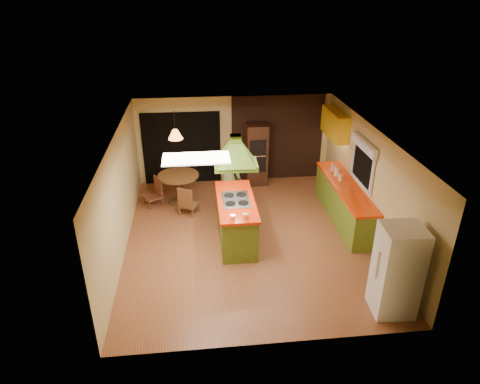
{
  "coord_description": "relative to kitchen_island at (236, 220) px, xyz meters",
  "views": [
    {
      "loc": [
        -1.09,
        -8.34,
        5.32
      ],
      "look_at": [
        -0.18,
        0.06,
        1.15
      ],
      "focal_mm": 32.0,
      "sensor_mm": 36.0,
      "label": 1
    }
  ],
  "objects": [
    {
      "name": "brick_panel",
      "position": [
        1.53,
        3.27,
        0.74
      ],
      "size": [
        2.64,
        0.03,
        2.5
      ],
      "primitive_type": "cube",
      "color": "#381E14",
      "rests_on": "ground"
    },
    {
      "name": "canister_small",
      "position": [
        2.68,
        0.93,
        0.49
      ],
      "size": [
        0.15,
        0.15,
        0.17
      ],
      "primitive_type": "cylinder",
      "rotation": [
        0.0,
        0.0,
        -0.24
      ],
      "color": "#F5DEC5",
      "rests_on": "right_counter"
    },
    {
      "name": "chair_near",
      "position": [
        -1.07,
        1.34,
        -0.13
      ],
      "size": [
        0.56,
        0.56,
        0.77
      ],
      "primitive_type": null,
      "rotation": [
        0.0,
        0.0,
        2.68
      ],
      "color": "brown",
      "rests_on": "ground"
    },
    {
      "name": "chair_left",
      "position": [
        -2.02,
        1.89,
        -0.13
      ],
      "size": [
        0.57,
        0.57,
        0.76
      ],
      "primitive_type": null,
      "rotation": [
        0.0,
        0.0,
        -1.04
      ],
      "color": "brown",
      "rests_on": "ground"
    },
    {
      "name": "fluor_panel",
      "position": [
        -0.82,
        -1.16,
        1.97
      ],
      "size": [
        1.2,
        0.6,
        0.03
      ],
      "primitive_type": "cube",
      "color": "white",
      "rests_on": "ceiling_plane"
    },
    {
      "name": "nook_opening",
      "position": [
        -1.22,
        3.27,
        0.54
      ],
      "size": [
        2.2,
        0.03,
        2.1
      ],
      "primitive_type": "cube",
      "color": "black",
      "rests_on": "ground"
    },
    {
      "name": "ceiling_plane",
      "position": [
        0.28,
        0.04,
        1.99
      ],
      "size": [
        6.5,
        6.5,
        0.0
      ],
      "primitive_type": "plane",
      "rotation": [
        3.14,
        0.0,
        0.0
      ],
      "color": "silver",
      "rests_on": "room_walls"
    },
    {
      "name": "canister_large",
      "position": [
        2.68,
        1.22,
        0.52
      ],
      "size": [
        0.18,
        0.18,
        0.22
      ],
      "primitive_type": "cylinder",
      "rotation": [
        0.0,
        0.0,
        -0.21
      ],
      "color": "beige",
      "rests_on": "right_counter"
    },
    {
      "name": "upper_cabinets",
      "position": [
        2.85,
        2.24,
        1.44
      ],
      "size": [
        0.34,
        1.4,
        0.7
      ],
      "primitive_type": "cube",
      "color": "yellow",
      "rests_on": "room_walls"
    },
    {
      "name": "man",
      "position": [
        -0.05,
        1.37,
        0.39
      ],
      "size": [
        0.78,
        0.67,
        1.8
      ],
      "primitive_type": "imported",
      "rotation": [
        0.0,
        0.0,
        2.71
      ],
      "color": "#576133",
      "rests_on": "ground"
    },
    {
      "name": "wall_oven",
      "position": [
        0.88,
        2.99,
        0.38
      ],
      "size": [
        0.61,
        0.62,
        1.78
      ],
      "rotation": [
        0.0,
        0.0,
        0.03
      ],
      "color": "#402114",
      "rests_on": "ground"
    },
    {
      "name": "window_right",
      "position": [
        2.97,
        0.44,
        1.26
      ],
      "size": [
        0.12,
        1.35,
        1.06
      ],
      "color": "black",
      "rests_on": "room_walls"
    },
    {
      "name": "range_hood",
      "position": [
        -0.0,
        -0.0,
        1.74
      ],
      "size": [
        0.92,
        0.68,
        0.78
      ],
      "rotation": [
        0.0,
        0.0,
        -0.03
      ],
      "color": "#49691A",
      "rests_on": "ceiling_plane"
    },
    {
      "name": "pendant_lamp",
      "position": [
        -1.32,
        1.99,
        1.39
      ],
      "size": [
        0.41,
        0.41,
        0.24
      ],
      "primitive_type": "cone",
      "rotation": [
        0.0,
        0.0,
        -0.1
      ],
      "color": "#FF9E3F",
      "rests_on": "ceiling_plane"
    },
    {
      "name": "right_counter",
      "position": [
        2.73,
        0.64,
        -0.05
      ],
      "size": [
        0.62,
        3.05,
        0.92
      ],
      "color": "olive",
      "rests_on": "ground"
    },
    {
      "name": "kitchen_island",
      "position": [
        0.0,
        0.0,
        0.0
      ],
      "size": [
        0.82,
        2.03,
        1.03
      ],
      "rotation": [
        0.0,
        0.0,
        -0.0
      ],
      "color": "#576C1B",
      "rests_on": "ground"
    },
    {
      "name": "room_walls",
      "position": [
        0.28,
        0.04,
        0.74
      ],
      "size": [
        5.5,
        6.5,
        6.5
      ],
      "color": "beige",
      "rests_on": "ground"
    },
    {
      "name": "ground",
      "position": [
        0.28,
        0.04,
        -0.51
      ],
      "size": [
        6.5,
        6.5,
        0.0
      ],
      "primitive_type": "plane",
      "color": "#965431",
      "rests_on": "ground"
    },
    {
      "name": "canister_medium",
      "position": [
        2.68,
        1.54,
        0.5
      ],
      "size": [
        0.15,
        0.15,
        0.19
      ],
      "primitive_type": "cylinder",
      "rotation": [
        0.0,
        0.0,
        -0.09
      ],
      "color": "beige",
      "rests_on": "right_counter"
    },
    {
      "name": "dining_table",
      "position": [
        -1.32,
        1.99,
        0.05
      ],
      "size": [
        1.07,
        1.07,
        0.8
      ],
      "rotation": [
        0.0,
        0.0,
        -0.35
      ],
      "color": "brown",
      "rests_on": "ground"
    },
    {
      "name": "refrigerator",
      "position": [
        2.53,
        -2.63,
        0.34
      ],
      "size": [
        0.73,
        0.7,
        1.7
      ],
      "primitive_type": "cube",
      "rotation": [
        0.0,
        0.0,
        -0.05
      ],
      "color": "white",
      "rests_on": "ground"
    }
  ]
}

